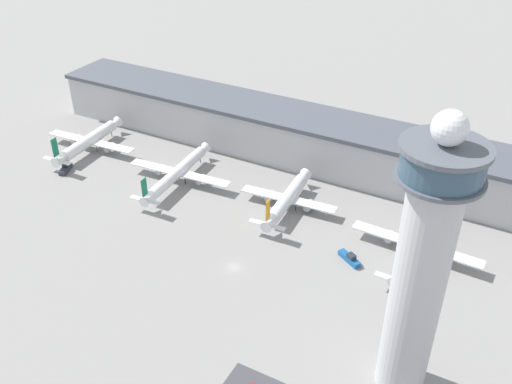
{
  "coord_description": "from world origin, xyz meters",
  "views": [
    {
      "loc": [
        68.96,
        -113.19,
        112.02
      ],
      "look_at": [
        -3.91,
        21.22,
        13.87
      ],
      "focal_mm": 40.0,
      "sensor_mm": 36.0,
      "label": 1
    }
  ],
  "objects_px": {
    "airplane_gate_charlie": "(288,199)",
    "control_tower": "(422,265)",
    "airplane_gate_alpha": "(89,141)",
    "airplane_gate_bravo": "(178,173)",
    "service_truck_fuel": "(350,258)",
    "service_truck_catering": "(66,169)",
    "airplane_gate_delta": "(416,244)"
  },
  "relations": [
    {
      "from": "airplane_gate_alpha",
      "to": "airplane_gate_bravo",
      "type": "height_order",
      "value": "airplane_gate_alpha"
    },
    {
      "from": "service_truck_catering",
      "to": "service_truck_fuel",
      "type": "height_order",
      "value": "service_truck_catering"
    },
    {
      "from": "service_truck_catering",
      "to": "service_truck_fuel",
      "type": "relative_size",
      "value": 0.94
    },
    {
      "from": "airplane_gate_charlie",
      "to": "control_tower",
      "type": "bearing_deg",
      "value": -43.83
    },
    {
      "from": "airplane_gate_alpha",
      "to": "airplane_gate_delta",
      "type": "bearing_deg",
      "value": -1.7
    },
    {
      "from": "control_tower",
      "to": "airplane_gate_delta",
      "type": "xyz_separation_m",
      "value": [
        -9.77,
        48.74,
        -31.47
      ]
    },
    {
      "from": "control_tower",
      "to": "service_truck_catering",
      "type": "xyz_separation_m",
      "value": [
        -141.76,
        35.6,
        -34.8
      ]
    },
    {
      "from": "airplane_gate_charlie",
      "to": "airplane_gate_delta",
      "type": "relative_size",
      "value": 0.9
    },
    {
      "from": "airplane_gate_bravo",
      "to": "service_truck_fuel",
      "type": "xyz_separation_m",
      "value": [
        72.29,
        -12.59,
        -3.37
      ]
    },
    {
      "from": "airplane_gate_alpha",
      "to": "airplane_gate_charlie",
      "type": "height_order",
      "value": "airplane_gate_alpha"
    },
    {
      "from": "airplane_gate_bravo",
      "to": "service_truck_catering",
      "type": "xyz_separation_m",
      "value": [
        -43.18,
        -13.58,
        -3.34
      ]
    },
    {
      "from": "airplane_gate_bravo",
      "to": "service_truck_catering",
      "type": "relative_size",
      "value": 5.59
    },
    {
      "from": "service_truck_catering",
      "to": "airplane_gate_delta",
      "type": "bearing_deg",
      "value": 5.68
    },
    {
      "from": "airplane_gate_alpha",
      "to": "service_truck_fuel",
      "type": "bearing_deg",
      "value": -7.77
    },
    {
      "from": "control_tower",
      "to": "service_truck_catering",
      "type": "bearing_deg",
      "value": 165.9
    },
    {
      "from": "airplane_gate_alpha",
      "to": "service_truck_fuel",
      "type": "height_order",
      "value": "airplane_gate_alpha"
    },
    {
      "from": "airplane_gate_charlie",
      "to": "airplane_gate_bravo",
      "type": "bearing_deg",
      "value": -174.67
    },
    {
      "from": "control_tower",
      "to": "airplane_gate_charlie",
      "type": "xyz_separation_m",
      "value": [
        -55.43,
        53.2,
        -31.79
      ]
    },
    {
      "from": "airplane_gate_charlie",
      "to": "airplane_gate_delta",
      "type": "bearing_deg",
      "value": -5.59
    },
    {
      "from": "service_truck_fuel",
      "to": "service_truck_catering",
      "type": "bearing_deg",
      "value": -179.51
    },
    {
      "from": "airplane_gate_alpha",
      "to": "service_truck_catering",
      "type": "height_order",
      "value": "airplane_gate_alpha"
    },
    {
      "from": "airplane_gate_bravo",
      "to": "airplane_gate_delta",
      "type": "relative_size",
      "value": 1.07
    },
    {
      "from": "airplane_gate_bravo",
      "to": "airplane_gate_charlie",
      "type": "bearing_deg",
      "value": 5.33
    },
    {
      "from": "airplane_gate_charlie",
      "to": "airplane_gate_delta",
      "type": "distance_m",
      "value": 45.88
    },
    {
      "from": "airplane_gate_delta",
      "to": "service_truck_catering",
      "type": "bearing_deg",
      "value": -174.32
    },
    {
      "from": "service_truck_catering",
      "to": "airplane_gate_charlie",
      "type": "bearing_deg",
      "value": 11.53
    },
    {
      "from": "airplane_gate_bravo",
      "to": "service_truck_catering",
      "type": "height_order",
      "value": "airplane_gate_bravo"
    },
    {
      "from": "control_tower",
      "to": "airplane_gate_delta",
      "type": "height_order",
      "value": "control_tower"
    },
    {
      "from": "airplane_gate_alpha",
      "to": "airplane_gate_charlie",
      "type": "bearing_deg",
      "value": 0.29
    },
    {
      "from": "airplane_gate_alpha",
      "to": "service_truck_catering",
      "type": "xyz_separation_m",
      "value": [
        2.99,
        -17.15,
        -3.4
      ]
    },
    {
      "from": "airplane_gate_alpha",
      "to": "service_truck_fuel",
      "type": "xyz_separation_m",
      "value": [
        118.46,
        -16.17,
        -3.43
      ]
    },
    {
      "from": "airplane_gate_charlie",
      "to": "service_truck_catering",
      "type": "height_order",
      "value": "airplane_gate_charlie"
    }
  ]
}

